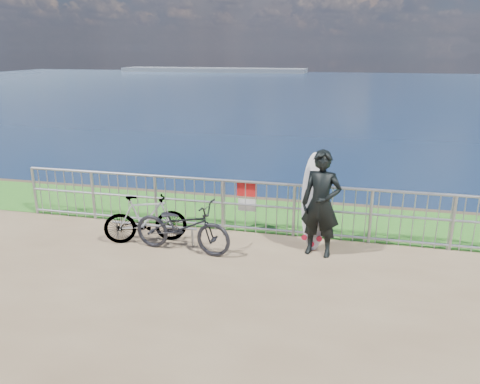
% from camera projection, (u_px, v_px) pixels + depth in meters
% --- Properties ---
extents(grass_strip, '(120.00, 120.00, 0.00)m').
position_uv_depth(grass_strip, '(256.00, 214.00, 10.86)').
color(grass_strip, '#276B1D').
rests_on(grass_strip, ground).
extents(seascape, '(260.00, 260.00, 5.00)m').
position_uv_depth(seascape, '(214.00, 72.00, 156.32)').
color(seascape, brown).
rests_on(seascape, ground).
extents(railing, '(10.06, 0.10, 1.13)m').
position_uv_depth(railing, '(247.00, 206.00, 9.67)').
color(railing, '#96989E').
rests_on(railing, ground).
extents(surfer, '(0.80, 0.60, 1.98)m').
position_uv_depth(surfer, '(321.00, 204.00, 8.51)').
color(surfer, black).
rests_on(surfer, ground).
extents(surfboard, '(0.54, 0.50, 1.86)m').
position_uv_depth(surfboard, '(314.00, 205.00, 8.86)').
color(surfboard, white).
rests_on(surfboard, ground).
extents(bicycle_near, '(1.99, 0.87, 1.01)m').
position_uv_depth(bicycle_near, '(182.00, 226.00, 8.77)').
color(bicycle_near, black).
rests_on(bicycle_near, ground).
extents(bicycle_far, '(1.67, 1.05, 0.97)m').
position_uv_depth(bicycle_far, '(145.00, 219.00, 9.21)').
color(bicycle_far, black).
rests_on(bicycle_far, ground).
extents(bike_rack, '(1.80, 0.05, 0.37)m').
position_uv_depth(bike_rack, '(154.00, 227.00, 9.25)').
color(bike_rack, '#96989E').
rests_on(bike_rack, ground).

